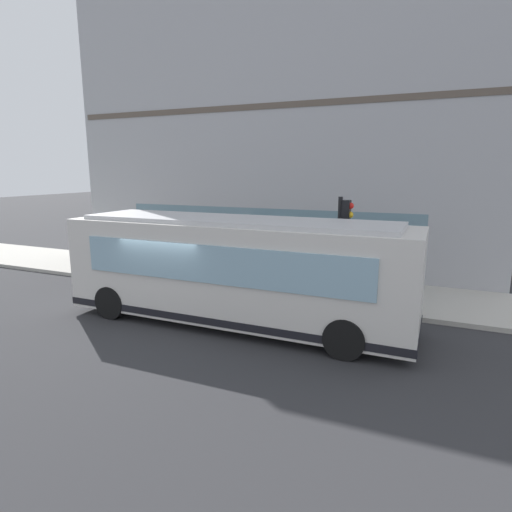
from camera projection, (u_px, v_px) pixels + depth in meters
ground at (178, 319)px, 12.64m from camera, size 120.00×120.00×0.00m
sidewalk_curb at (242, 281)px, 16.69m from camera, size 3.85×40.00×0.15m
building_corner at (287, 130)px, 20.02m from camera, size 6.36×18.84×12.58m
city_bus_nearside at (235, 271)px, 12.05m from camera, size 2.62×10.05×3.07m
traffic_light_near_corner at (343, 230)px, 13.25m from camera, size 0.32×0.49×3.42m
fire_hydrant at (266, 265)px, 17.56m from camera, size 0.35×0.35×0.74m
pedestrian_by_light_pole at (114, 251)px, 17.37m from camera, size 0.32×0.32×1.70m
pedestrian_walking_along_curb at (205, 254)px, 16.86m from camera, size 0.32×0.32×1.63m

